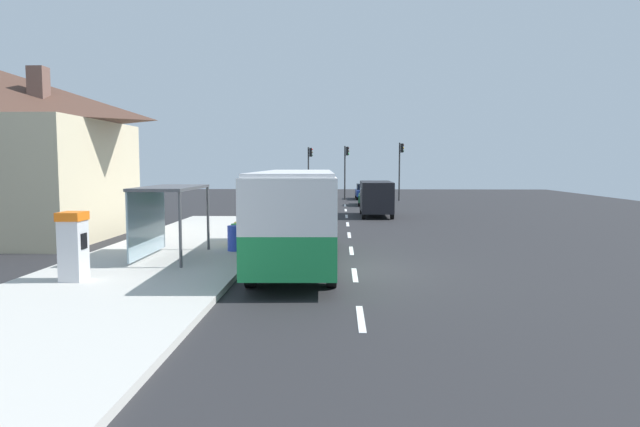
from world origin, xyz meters
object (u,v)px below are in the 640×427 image
at_px(traffic_light_far_side, 309,165).
at_px(bus_shelter, 162,203).
at_px(sedan_near, 369,196).
at_px(sedan_far, 365,191).
at_px(recycling_bin_blue, 234,238).
at_px(recycling_bin_orange, 244,232).
at_px(recycling_bin_yellow, 241,234).
at_px(ticket_machine, 73,246).
at_px(traffic_light_median, 346,164).
at_px(white_van, 376,196).
at_px(traffic_light_near_side, 400,163).
at_px(recycling_bin_green, 238,236).
at_px(bus, 296,211).

relative_size(traffic_light_far_side, bus_shelter, 1.27).
xyz_separation_m(sedan_near, sedan_far, (0.00, 8.57, 0.00)).
height_order(recycling_bin_blue, recycling_bin_orange, same).
xyz_separation_m(recycling_bin_yellow, traffic_light_far_side, (1.10, 31.89, 2.72)).
bearing_deg(recycling_bin_orange, ticket_machine, -114.29).
bearing_deg(traffic_light_far_side, recycling_bin_blue, -91.89).
xyz_separation_m(sedan_near, traffic_light_median, (-1.90, 7.44, 2.66)).
bearing_deg(recycling_bin_blue, traffic_light_far_side, 88.11).
relative_size(sedan_near, traffic_light_far_side, 0.88).
height_order(white_van, traffic_light_near_side, traffic_light_near_side).
bearing_deg(ticket_machine, bus_shelter, 72.13).
distance_m(ticket_machine, recycling_bin_green, 7.27).
bearing_deg(traffic_light_near_side, bus, -101.88).
distance_m(recycling_bin_yellow, traffic_light_median, 33.13).
xyz_separation_m(ticket_machine, bus_shelter, (1.28, 3.98, 0.93)).
xyz_separation_m(sedan_near, recycling_bin_orange, (-6.50, -24.55, -0.14)).
xyz_separation_m(sedan_near, bus_shelter, (-8.71, -28.31, 1.31)).
height_order(recycling_bin_green, bus_shelter, bus_shelter).
distance_m(ticket_machine, recycling_bin_blue, 6.66).
bearing_deg(recycling_bin_orange, traffic_light_median, 81.82).
bearing_deg(traffic_light_far_side, white_van, -72.53).
bearing_deg(recycling_bin_blue, bus, -35.60).
height_order(recycling_bin_green, traffic_light_near_side, traffic_light_near_side).
relative_size(traffic_light_near_side, traffic_light_far_side, 1.07).
bearing_deg(sedan_far, traffic_light_far_side, -160.28).
bearing_deg(recycling_bin_yellow, white_van, 66.94).
distance_m(traffic_light_median, bus_shelter, 36.42).
xyz_separation_m(bus, recycling_bin_blue, (-2.49, 1.78, -1.19)).
bearing_deg(traffic_light_far_side, sedan_near, -50.88).
relative_size(sedan_far, bus_shelter, 1.10).
distance_m(traffic_light_near_side, bus_shelter, 36.20).
distance_m(white_van, recycling_bin_yellow, 16.36).
bearing_deg(recycling_bin_blue, ticket_machine, -121.76).
bearing_deg(traffic_light_far_side, bus_shelter, -95.41).
distance_m(sedan_near, traffic_light_far_side, 8.94).
bearing_deg(sedan_near, recycling_bin_orange, -104.83).
bearing_deg(traffic_light_far_side, bus, -87.73).
bearing_deg(white_van, recycling_bin_green, -112.13).
distance_m(recycling_bin_green, recycling_bin_yellow, 0.70).
distance_m(sedan_near, traffic_light_median, 8.12).
bearing_deg(traffic_light_far_side, traffic_light_near_side, -5.32).
distance_m(ticket_machine, traffic_light_far_side, 39.27).
distance_m(recycling_bin_blue, recycling_bin_green, 0.70).
bearing_deg(recycling_bin_yellow, ticket_machine, -116.38).
distance_m(ticket_machine, traffic_light_median, 40.61).
bearing_deg(sedan_far, bus, -96.19).
distance_m(sedan_far, bus_shelter, 37.92).
relative_size(ticket_machine, recycling_bin_orange, 2.04).
bearing_deg(traffic_light_near_side, ticket_machine, -109.08).
relative_size(bus, traffic_light_near_side, 2.03).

